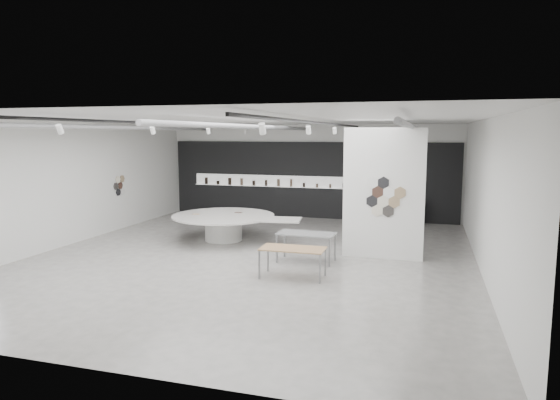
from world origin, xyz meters
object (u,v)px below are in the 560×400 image
(sample_table_stone, at_px, (306,235))
(kitchen_counter, at_px, (397,211))
(partition_column, at_px, (384,194))
(sample_table_wood, at_px, (293,250))
(display_island, at_px, (225,224))

(sample_table_stone, xyz_separation_m, kitchen_counter, (1.98, 6.61, -0.22))
(partition_column, relative_size, sample_table_wood, 2.32)
(sample_table_wood, bearing_deg, partition_column, 53.90)
(kitchen_counter, bearing_deg, display_island, -134.06)
(partition_column, height_order, kitchen_counter, partition_column)
(sample_table_wood, bearing_deg, sample_table_stone, 91.47)
(display_island, height_order, sample_table_wood, display_island)
(kitchen_counter, bearing_deg, sample_table_stone, -103.54)
(display_island, height_order, sample_table_stone, display_island)
(kitchen_counter, bearing_deg, sample_table_wood, -100.25)
(sample_table_wood, distance_m, kitchen_counter, 8.37)
(sample_table_wood, height_order, kitchen_counter, kitchen_counter)
(display_island, relative_size, sample_table_wood, 2.92)
(display_island, distance_m, sample_table_wood, 4.66)
(display_island, bearing_deg, partition_column, -16.93)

